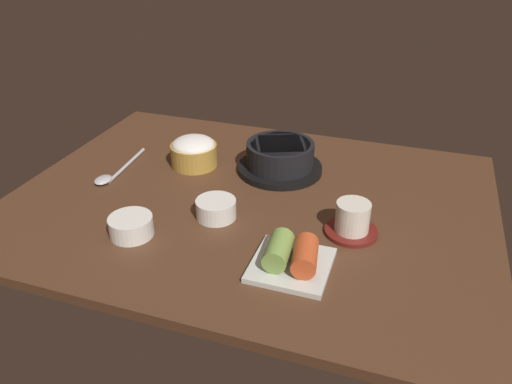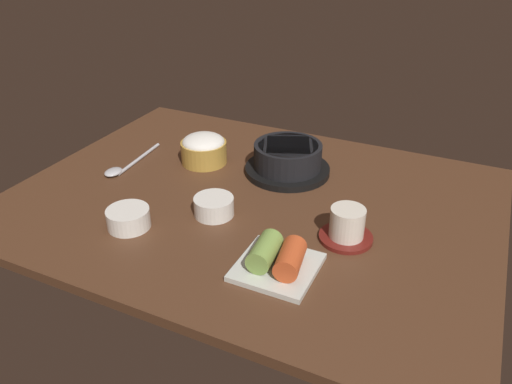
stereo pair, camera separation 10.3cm
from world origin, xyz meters
TOP-DOWN VIEW (x-y plane):
  - dining_table at (0.00, 0.00)cm, footprint 100.00×76.00cm
  - stone_pot at (2.38, 14.19)cm, footprint 19.62×19.62cm
  - rice_bowl at (-17.84, 10.67)cm, footprint 10.94×10.94cm
  - tea_cup_with_saucer at (22.43, -6.15)cm, footprint 10.04×10.04cm
  - banchan_cup_center at (-3.96, -9.06)cm, footprint 8.02×8.02cm
  - kimchi_plate at (14.44, -19.87)cm, footprint 13.30×13.30cm
  - side_bowl_near at (-16.60, -19.93)cm, footprint 8.29×8.29cm
  - spoon at (-33.23, -0.90)cm, footprint 3.60×20.09cm

SIDE VIEW (x-z plane):
  - dining_table at x=0.00cm, z-range 0.00..2.00cm
  - spoon at x=-33.23cm, z-range 1.93..3.28cm
  - side_bowl_near at x=-16.60cm, z-range 2.13..5.93cm
  - banchan_cup_center at x=-3.96cm, z-range 2.13..5.94cm
  - kimchi_plate at x=14.44cm, z-range 1.49..6.67cm
  - tea_cup_with_saucer at x=22.43cm, z-range 1.69..8.25cm
  - stone_pot at x=2.38cm, z-range 1.89..9.01cm
  - rice_bowl at x=-17.84cm, z-range 2.05..9.22cm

